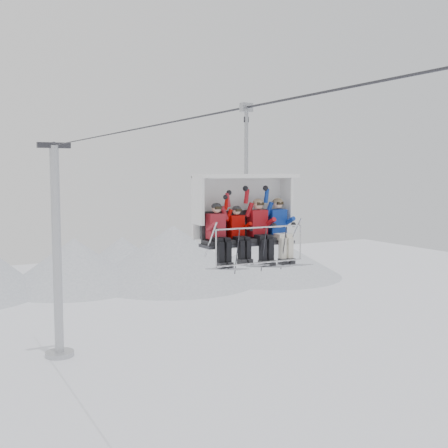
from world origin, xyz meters
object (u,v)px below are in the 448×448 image
skier_center_left (238,232)px  lift_tower_right (57,266)px  skier_center_right (260,228)px  skier_far_left (218,231)px  chairlift_carrier (243,209)px  skier_far_right (279,227)px

skier_center_left → lift_tower_right: bearing=89.2°
skier_center_left → skier_center_right: bearing=1.7°
skier_far_left → skier_center_right: skier_center_right is taller
lift_tower_right → chairlift_carrier: size_ratio=3.38×
skier_center_left → skier_far_right: (1.24, 0.02, 0.07)m
skier_center_right → skier_far_right: bearing=0.0°
chairlift_carrier → skier_center_left: chairlift_carrier is taller
chairlift_carrier → skier_far_right: bearing=-18.5°
skier_center_right → skier_far_right: 0.60m
chairlift_carrier → skier_far_left: 1.09m
lift_tower_right → chairlift_carrier: (0.00, -23.05, 4.96)m
skier_far_right → chairlift_carrier: bearing=161.5°
skier_far_left → skier_center_right: (1.21, 0.01, 0.03)m
chairlift_carrier → lift_tower_right: bearing=90.0°
skier_far_left → skier_far_right: skier_far_right is taller
chairlift_carrier → skier_center_right: bearing=-44.7°
skier_far_left → chairlift_carrier: bearing=19.0°
lift_tower_right → skier_center_left: 23.78m
chairlift_carrier → skier_center_left: (-0.33, -0.32, -0.55)m
lift_tower_right → skier_center_right: bearing=-89.2°
chairlift_carrier → skier_center_right: chairlift_carrier is taller
lift_tower_right → skier_far_right: (0.90, -23.35, 4.48)m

